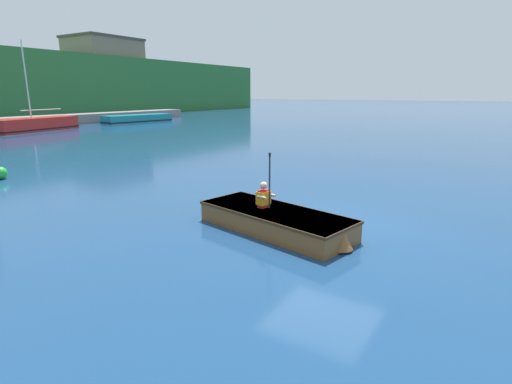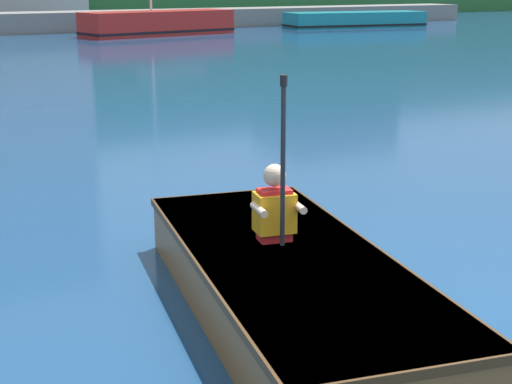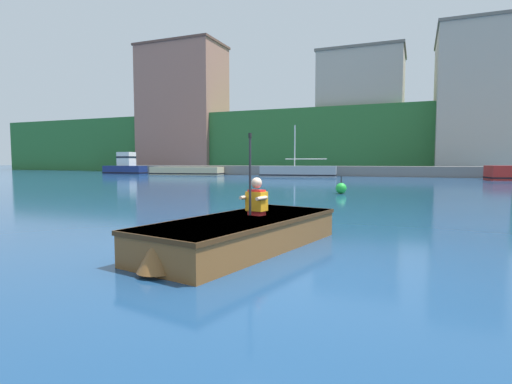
% 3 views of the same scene
% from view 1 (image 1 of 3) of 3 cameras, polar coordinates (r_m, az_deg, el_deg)
% --- Properties ---
extents(ground_plane, '(300.00, 300.00, 0.00)m').
position_cam_1_polar(ground_plane, '(9.49, 9.95, -4.53)').
color(ground_plane, navy).
extents(waterfront_tower_far, '(9.23, 7.40, 10.47)m').
position_cam_1_polar(waterfront_tower_far, '(63.46, -20.63, 15.25)').
color(waterfront_tower_far, '#75665B').
rests_on(waterfront_tower_far, ground).
extents(moored_boat_dock_center_near, '(7.08, 3.13, 6.81)m').
position_cam_1_polar(moored_boat_dock_center_near, '(36.56, -28.92, 8.44)').
color(moored_boat_dock_center_near, red).
rests_on(moored_boat_dock_center_near, ground).
extents(moored_boat_dock_center_far, '(7.37, 3.03, 0.76)m').
position_cam_1_polar(moored_boat_dock_center_far, '(43.25, -16.55, 10.00)').
color(moored_boat_dock_center_far, '#197A84').
rests_on(moored_boat_dock_center_far, ground).
extents(rowboat_foreground, '(2.06, 3.83, 0.46)m').
position_cam_1_polar(rowboat_foreground, '(8.84, 3.02, -3.96)').
color(rowboat_foreground, brown).
rests_on(rowboat_foreground, ground).
extents(person_paddler, '(0.40, 0.38, 1.26)m').
position_cam_1_polar(person_paddler, '(8.96, 1.13, -0.54)').
color(person_paddler, red).
rests_on(person_paddler, rowboat_foreground).
extents(channel_buoy, '(0.44, 0.44, 0.72)m').
position_cam_1_polar(channel_buoy, '(16.76, -32.69, 2.32)').
color(channel_buoy, green).
rests_on(channel_buoy, ground).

